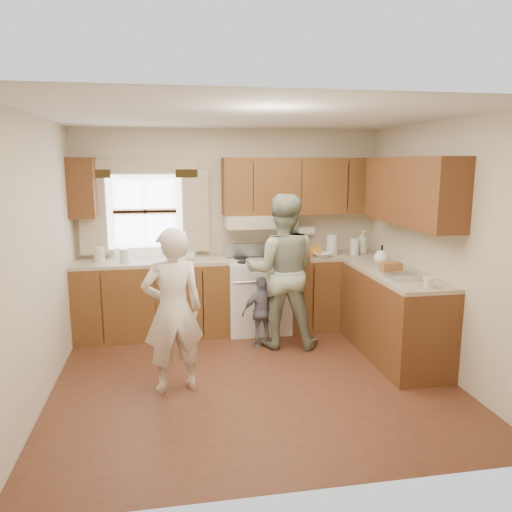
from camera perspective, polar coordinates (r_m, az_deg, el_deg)
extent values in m
plane|color=#4D2717|center=(5.06, -0.33, -13.79)|extent=(3.80, 3.80, 0.00)
plane|color=white|center=(4.62, -0.36, 15.69)|extent=(3.80, 3.80, 0.00)
plane|color=beige|center=(6.39, -3.02, 3.07)|extent=(3.80, 0.00, 3.80)
plane|color=beige|center=(3.02, 5.34, -5.68)|extent=(3.80, 0.00, 3.80)
plane|color=beige|center=(4.75, -23.55, -0.49)|extent=(0.00, 3.50, 3.50)
plane|color=beige|center=(5.34, 20.18, 0.90)|extent=(0.00, 3.50, 3.50)
cube|color=#45230E|center=(6.22, -11.72, -4.90)|extent=(1.82, 0.60, 0.90)
cube|color=#45230E|center=(6.55, 8.69, -4.00)|extent=(1.22, 0.60, 0.90)
cube|color=#472210|center=(5.66, 15.36, -6.62)|extent=(0.60, 1.65, 0.90)
cube|color=tan|center=(6.11, -11.88, -0.65)|extent=(1.82, 0.60, 0.04)
cube|color=tan|center=(6.45, 8.81, 0.05)|extent=(1.22, 0.60, 0.04)
cube|color=tan|center=(5.54, 15.60, -1.97)|extent=(0.60, 1.65, 0.04)
cube|color=#45230E|center=(6.36, 5.28, 7.97)|extent=(2.00, 0.33, 0.70)
cube|color=#472210|center=(6.21, -19.25, 7.36)|extent=(0.30, 0.33, 0.70)
cube|color=#472210|center=(5.48, 17.35, 7.11)|extent=(0.33, 1.65, 0.70)
cube|color=beige|center=(6.20, 0.00, 4.00)|extent=(0.76, 0.45, 0.15)
cube|color=silver|center=(6.30, -12.56, 5.00)|extent=(0.90, 0.03, 0.90)
cube|color=#FFB84B|center=(6.30, -17.87, 4.75)|extent=(0.40, 0.05, 1.02)
cube|color=#FFB84B|center=(6.26, -7.25, 5.13)|extent=(0.40, 0.05, 1.02)
cube|color=#FFB84B|center=(6.23, -12.78, 9.73)|extent=(1.30, 0.05, 0.22)
cylinder|color=white|center=(6.49, 5.46, 2.88)|extent=(0.27, 0.12, 0.12)
imported|color=silver|center=(6.01, -7.53, -0.03)|extent=(0.15, 0.15, 0.10)
imported|color=silver|center=(6.51, 12.06, 1.58)|extent=(0.17, 0.17, 0.30)
imported|color=silver|center=(6.21, 7.64, 0.11)|extent=(0.29, 0.29, 0.05)
imported|color=silver|center=(4.93, 19.09, -2.88)|extent=(0.12, 0.12, 0.10)
cylinder|color=silver|center=(6.10, -17.47, 0.13)|extent=(0.12, 0.12, 0.18)
cube|color=olive|center=(6.19, 5.41, -0.04)|extent=(0.22, 0.17, 0.02)
cube|color=orange|center=(6.31, 6.40, 0.60)|extent=(0.21, 0.15, 0.12)
cylinder|color=silver|center=(6.35, 8.68, 1.26)|extent=(0.15, 0.15, 0.26)
cylinder|color=silver|center=(6.39, 11.22, 1.03)|extent=(0.11, 0.11, 0.21)
sphere|color=silver|center=(5.84, 14.16, -0.20)|extent=(0.17, 0.17, 0.17)
cube|color=olive|center=(5.52, 15.16, -1.25)|extent=(0.22, 0.12, 0.10)
cube|color=silver|center=(5.20, 16.44, -2.26)|extent=(0.28, 0.19, 0.06)
cylinder|color=silver|center=(6.08, -14.85, 0.09)|extent=(0.10, 0.10, 0.15)
cube|color=silver|center=(6.29, 0.14, -4.49)|extent=(0.76, 0.64, 0.90)
cube|color=#B7B7BC|center=(6.42, -0.27, 0.76)|extent=(0.76, 0.10, 0.16)
cylinder|color=#B7B7BC|center=(5.92, 0.70, -2.96)|extent=(0.68, 0.03, 0.03)
cube|color=#464BA5|center=(5.97, 1.20, -5.04)|extent=(0.22, 0.02, 0.42)
cylinder|color=black|center=(6.27, -1.67, -0.27)|extent=(0.18, 0.18, 0.01)
cylinder|color=black|center=(6.33, 1.55, -0.16)|extent=(0.18, 0.18, 0.01)
cylinder|color=black|center=(6.03, -1.32, -0.71)|extent=(0.18, 0.18, 0.01)
cylinder|color=black|center=(6.09, 2.03, -0.60)|extent=(0.18, 0.18, 0.01)
imported|color=silver|center=(4.63, -9.47, -6.15)|extent=(0.62, 0.46, 1.53)
imported|color=#233B24|center=(5.67, 2.98, -1.75)|extent=(0.98, 0.83, 1.75)
imported|color=slate|center=(5.73, 0.72, -6.41)|extent=(0.50, 0.27, 0.82)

